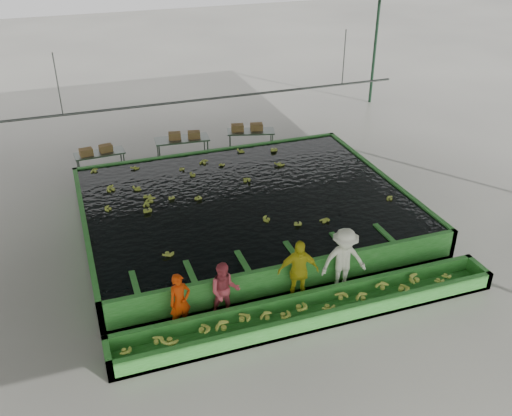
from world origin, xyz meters
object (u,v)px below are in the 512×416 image
object	(u,v)px
worker_a	(180,302)
worker_b	(225,291)
box_stack_mid	(185,138)
packing_table_mid	(183,150)
sorting_trough	(312,311)
box_stack_left	(97,153)
packing_table_right	(251,141)
worker_c	(298,272)
worker_d	(344,261)
box_stack_right	(247,130)
flotation_tank	(246,209)
packing_table_left	(101,163)

from	to	relation	value
worker_a	worker_b	size ratio (longest dim) A/B	0.96
box_stack_mid	packing_table_mid	bearing A→B (deg)	162.22
sorting_trough	worker_b	bearing A→B (deg)	157.98
worker_b	box_stack_left	world-z (taller)	worker_b
sorting_trough	worker_b	xyz separation A→B (m)	(-1.98, 0.80, 0.53)
packing_table_right	box_stack_mid	size ratio (longest dim) A/B	1.57
worker_c	packing_table_right	distance (m)	9.88
worker_d	box_stack_right	distance (m)	9.76
packing_table_right	worker_c	bearing A→B (deg)	-102.10
box_stack_left	box_stack_mid	bearing A→B (deg)	0.93
flotation_tank	worker_d	size ratio (longest dim) A/B	5.35
worker_c	sorting_trough	bearing A→B (deg)	-75.79
packing_table_left	packing_table_right	xyz separation A→B (m)	(5.99, 0.13, 0.02)
sorting_trough	box_stack_right	xyz separation A→B (m)	(1.90, 10.54, 0.61)
sorting_trough	packing_table_mid	distance (m)	10.41
worker_c	packing_table_right	size ratio (longest dim) A/B	0.95
worker_b	box_stack_mid	distance (m)	9.63
sorting_trough	worker_c	xyz separation A→B (m)	(-0.04, 0.80, 0.65)
sorting_trough	box_stack_mid	xyz separation A→B (m)	(-0.72, 10.35, 0.69)
flotation_tank	worker_a	xyz separation A→B (m)	(-3.09, -4.30, 0.30)
worker_a	worker_d	world-z (taller)	worker_d
worker_b	box_stack_left	distance (m)	9.72
worker_d	box_stack_right	world-z (taller)	worker_d
worker_a	box_stack_right	distance (m)	10.94
worker_a	worker_b	bearing A→B (deg)	-12.60
box_stack_right	worker_c	bearing A→B (deg)	-101.25
flotation_tank	worker_c	xyz separation A→B (m)	(-0.04, -4.30, 0.45)
worker_c	packing_table_right	xyz separation A→B (m)	(2.07, 9.65, -0.47)
box_stack_right	worker_d	bearing A→B (deg)	-93.86
worker_b	box_stack_right	world-z (taller)	worker_b
sorting_trough	worker_d	bearing A→B (deg)	32.82
flotation_tank	worker_c	bearing A→B (deg)	-90.54
worker_b	packing_table_right	xyz separation A→B (m)	(4.01, 9.65, -0.35)
packing_table_left	worker_d	bearing A→B (deg)	-61.37
packing_table_left	packing_table_right	world-z (taller)	packing_table_right
box_stack_mid	box_stack_right	world-z (taller)	box_stack_mid
sorting_trough	box_stack_left	xyz separation A→B (m)	(-4.07, 10.29, 0.58)
flotation_tank	packing_table_left	world-z (taller)	flotation_tank
worker_a	packing_table_left	distance (m)	9.57
box_stack_left	worker_b	bearing A→B (deg)	-77.60
flotation_tank	packing_table_right	distance (m)	5.72
sorting_trough	packing_table_left	world-z (taller)	packing_table_left
worker_c	box_stack_left	distance (m)	10.31
sorting_trough	worker_c	bearing A→B (deg)	92.90
sorting_trough	worker_a	size ratio (longest dim) A/B	6.64
packing_table_left	box_stack_mid	xyz separation A→B (m)	(3.24, 0.02, 0.53)
sorting_trough	worker_c	size ratio (longest dim) A/B	5.55
worker_a	box_stack_mid	bearing A→B (deg)	63.48
worker_c	worker_d	bearing A→B (deg)	11.30
packing_table_right	box_stack_right	size ratio (longest dim) A/B	1.51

